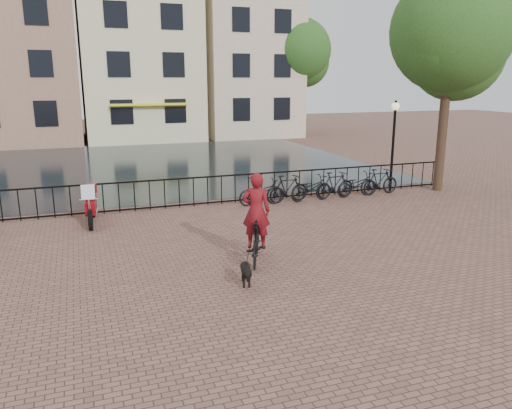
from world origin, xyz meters
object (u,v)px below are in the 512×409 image
object	(u,v)px
lamp_post	(394,131)
dog	(246,273)
motorcycle	(91,201)
cyclist	(256,223)

from	to	relation	value
lamp_post	dog	bearing A→B (deg)	-140.78
lamp_post	motorcycle	size ratio (longest dim) A/B	1.73
lamp_post	motorcycle	xyz separation A→B (m)	(-11.11, -0.63, -1.68)
dog	motorcycle	distance (m)	6.73
cyclist	lamp_post	bearing A→B (deg)	-121.30
dog	cyclist	bearing A→B (deg)	75.11
cyclist	motorcycle	world-z (taller)	cyclist
motorcycle	dog	bearing A→B (deg)	-59.79
cyclist	dog	distance (m)	1.57
lamp_post	cyclist	world-z (taller)	lamp_post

